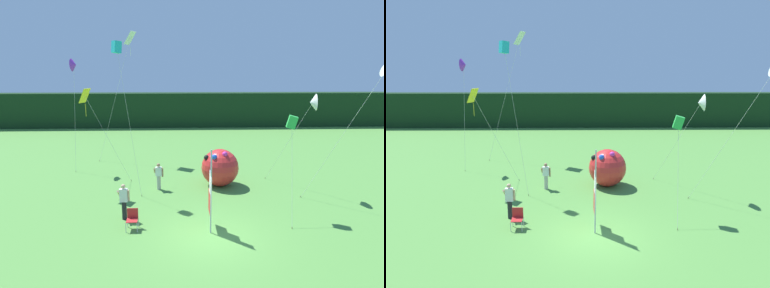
# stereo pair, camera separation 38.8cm
# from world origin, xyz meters

# --- Properties ---
(ground_plane) EXTENTS (120.00, 120.00, 0.00)m
(ground_plane) POSITION_xyz_m (0.00, 0.00, 0.00)
(ground_plane) COLOR #518E3D
(distant_treeline) EXTENTS (80.00, 2.40, 4.12)m
(distant_treeline) POSITION_xyz_m (0.00, 27.40, 2.06)
(distant_treeline) COLOR black
(distant_treeline) RESTS_ON ground
(banner_flag) EXTENTS (0.06, 1.03, 3.65)m
(banner_flag) POSITION_xyz_m (-0.00, 0.52, 1.75)
(banner_flag) COLOR #B7B7BC
(banner_flag) RESTS_ON ground
(person_near_banner) EXTENTS (0.55, 0.48, 1.71)m
(person_near_banner) POSITION_xyz_m (-3.87, 1.69, 0.91)
(person_near_banner) COLOR black
(person_near_banner) RESTS_ON ground
(person_mid_field) EXTENTS (0.55, 0.48, 1.57)m
(person_mid_field) POSITION_xyz_m (-2.50, 5.50, 0.84)
(person_mid_field) COLOR #B7B2A3
(person_mid_field) RESTS_ON ground
(inflatable_balloon) EXTENTS (2.22, 2.22, 2.23)m
(inflatable_balloon) POSITION_xyz_m (1.11, 6.05, 1.12)
(inflatable_balloon) COLOR red
(inflatable_balloon) RESTS_ON ground
(folding_chair) EXTENTS (0.51, 0.51, 0.89)m
(folding_chair) POSITION_xyz_m (-3.36, 0.75, 0.51)
(folding_chair) COLOR #BCBCC1
(folding_chair) RESTS_ON ground
(kite_cyan_box_0) EXTENTS (1.44, 1.14, 8.26)m
(kite_cyan_box_0) POSITION_xyz_m (-4.51, 5.29, 7.89)
(kite_cyan_box_0) COLOR brown
(kite_cyan_box_0) RESTS_ON ground
(kite_yellow_diamond_1) EXTENTS (2.41, 1.77, 5.81)m
(kite_yellow_diamond_1) POSITION_xyz_m (-6.34, 5.70, 5.16)
(kite_yellow_diamond_1) COLOR brown
(kite_yellow_diamond_1) RESTS_ON ground
(kite_green_box_2) EXTENTS (0.62, 2.03, 4.76)m
(kite_green_box_2) POSITION_xyz_m (3.90, 2.20, 4.41)
(kite_green_box_2) COLOR brown
(kite_green_box_2) RESTS_ON ground
(kite_white_diamond_3) EXTENTS (2.98, 1.59, 9.57)m
(kite_white_diamond_3) POSITION_xyz_m (-4.96, 12.76, 8.74)
(kite_white_diamond_3) COLOR brown
(kite_white_diamond_3) RESTS_ON ground
(kite_white_delta_5) EXTENTS (1.99, 2.87, 5.55)m
(kite_white_delta_5) POSITION_xyz_m (5.89, 4.80, 5.08)
(kite_white_delta_5) COLOR brown
(kite_white_delta_5) RESTS_ON ground
(kite_purple_delta_6) EXTENTS (0.37, 1.67, 7.56)m
(kite_purple_delta_6) POSITION_xyz_m (-8.31, 10.25, 7.11)
(kite_purple_delta_6) COLOR brown
(kite_purple_delta_6) RESTS_ON ground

